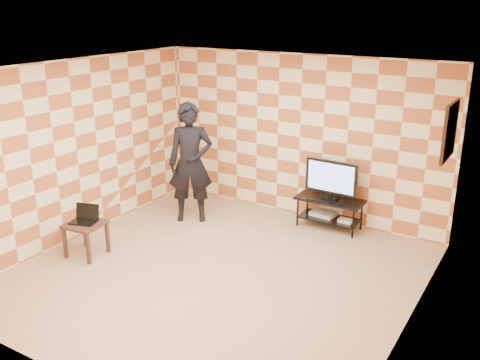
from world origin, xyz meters
name	(u,v)px	position (x,y,z in m)	size (l,w,h in m)	color
floor	(217,273)	(0.00, 0.00, 0.00)	(5.00, 5.00, 0.00)	tan
wall_back	(300,137)	(0.00, 2.50, 1.35)	(5.00, 0.02, 2.70)	#FEEBBB
wall_front	(59,254)	(0.00, -2.50, 1.35)	(5.00, 0.02, 2.70)	#FEEBBB
wall_left	(77,151)	(-2.50, 0.00, 1.35)	(0.02, 5.00, 2.70)	#FEEBBB
wall_right	(416,218)	(2.50, 0.00, 1.35)	(0.02, 5.00, 2.70)	#FEEBBB
ceiling	(214,70)	(0.00, 0.00, 2.70)	(5.00, 5.00, 0.02)	white
wall_art	(450,131)	(2.47, 1.55, 1.95)	(0.04, 0.72, 0.72)	black
tv_stand	(330,206)	(0.70, 2.20, 0.37)	(1.06, 0.48, 0.50)	black
tv	(331,178)	(0.70, 2.20, 0.84)	(0.86, 0.17, 0.62)	black
dvd_player	(323,214)	(0.58, 2.23, 0.20)	(0.38, 0.27, 0.06)	silver
game_console	(346,221)	(1.00, 2.16, 0.20)	(0.22, 0.16, 0.05)	silver
side_table	(85,229)	(-1.89, -0.52, 0.41)	(0.55, 0.55, 0.50)	#372017
laptop	(85,218)	(-1.93, -0.47, 0.55)	(0.42, 0.37, 0.24)	black
person	(191,163)	(-1.39, 1.35, 0.98)	(0.72, 0.47, 1.97)	black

